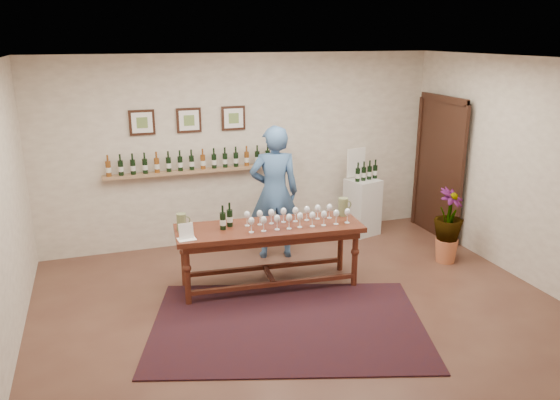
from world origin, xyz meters
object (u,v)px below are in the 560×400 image
object	(u,v)px
tasting_table	(269,235)
person	(274,193)
potted_plant	(448,226)
display_pedestal	(362,207)

from	to	relation	value
tasting_table	person	xyz separation A→B (m)	(0.37, 0.91, 0.26)
tasting_table	potted_plant	bearing A→B (deg)	3.67
tasting_table	potted_plant	distance (m)	2.57
tasting_table	display_pedestal	bearing A→B (deg)	39.39
potted_plant	person	size ratio (longest dim) A/B	0.48
potted_plant	tasting_table	bearing A→B (deg)	178.88
tasting_table	person	world-z (taller)	person
display_pedestal	potted_plant	distance (m)	1.53
tasting_table	display_pedestal	distance (m)	2.41
display_pedestal	person	xyz separation A→B (m)	(-1.61, -0.45, 0.50)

